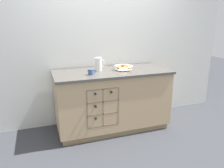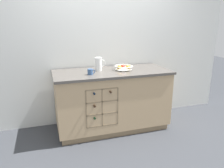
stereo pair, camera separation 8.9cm
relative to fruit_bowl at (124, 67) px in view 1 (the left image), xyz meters
The scene contains 6 objects.
ground_plane 0.98m from the fruit_bowl, behind, with size 14.00×14.00×0.00m, color #383A3F.
back_wall 0.55m from the fruit_bowl, 114.21° to the left, with size 4.40×0.06×2.55m, color silver.
kitchen_island 0.53m from the fruit_bowl, behind, with size 1.72×0.76×0.92m.
fruit_bowl is the anchor object (origin of this frame).
white_pitcher 0.38m from the fruit_bowl, 167.66° to the left, with size 0.16×0.11×0.20m.
ceramic_mug 0.56m from the fruit_bowl, 165.91° to the right, with size 0.11×0.07×0.08m.
Camera 1 is at (-1.05, -2.98, 1.64)m, focal length 35.00 mm.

